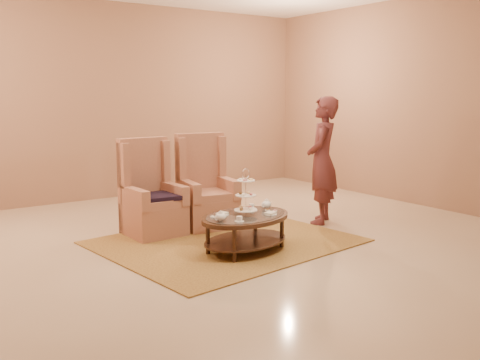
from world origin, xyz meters
TOP-DOWN VIEW (x-y plane):
  - ground at (0.00, 0.00)m, footprint 8.00×8.00m
  - ceiling at (0.00, 0.00)m, footprint 8.00×8.00m
  - wall_back at (0.00, 4.00)m, footprint 8.00×0.04m
  - wall_right at (4.00, 0.00)m, footprint 0.04×8.00m
  - rug at (-0.01, 0.32)m, footprint 3.27×2.83m
  - tea_table at (-0.03, -0.17)m, footprint 1.37×1.07m
  - armchair_left at (-0.62, 1.24)m, footprint 0.73×0.75m
  - armchair_right at (0.22, 1.20)m, footprint 0.83×0.85m
  - person at (1.74, 0.40)m, footprint 0.81×0.78m

SIDE VIEW (x-z plane):
  - ground at x=0.00m, z-range 0.00..0.00m
  - ceiling at x=0.00m, z-range -0.01..0.01m
  - rug at x=-0.01m, z-range 0.00..0.02m
  - tea_table at x=-0.03m, z-range -0.14..0.88m
  - armchair_left at x=-0.62m, z-range -0.21..1.09m
  - armchair_right at x=0.22m, z-range -0.22..1.11m
  - person at x=1.74m, z-range 0.00..1.86m
  - wall_back at x=0.00m, z-range 0.00..3.50m
  - wall_right at x=4.00m, z-range 0.00..3.50m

